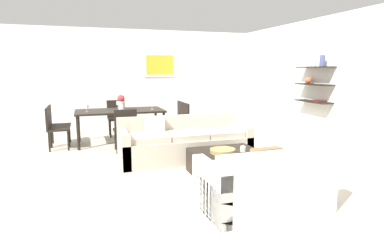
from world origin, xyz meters
TOP-DOWN VIEW (x-y plane):
  - ground_plane at (0.00, 0.00)m, footprint 18.00×18.00m
  - back_wall_unit at (0.30, 3.53)m, footprint 8.40×0.09m
  - right_wall_shelf_unit at (3.03, 0.59)m, footprint 0.34×8.20m
  - sofa_beige at (0.11, 0.34)m, footprint 2.38×0.90m
  - loveseat_white at (0.37, -2.03)m, footprint 1.46×0.90m
  - coffee_table at (0.47, -0.77)m, footprint 1.06×0.91m
  - decorative_bowl at (0.38, -0.83)m, footprint 0.40×0.40m
  - candle_jar at (0.71, -0.85)m, footprint 0.09×0.09m
  - dining_table at (-0.86, 2.09)m, footprint 1.93×0.99m
  - dining_chair_left_far at (-2.24, 2.31)m, footprint 0.44×0.44m
  - dining_chair_left_near at (-2.24, 1.87)m, footprint 0.44×0.44m
  - dining_chair_right_near at (0.51, 1.87)m, footprint 0.44×0.44m
  - dining_chair_head at (-0.86, 2.99)m, footprint 0.44×0.44m
  - dining_chair_foot at (-0.86, 1.19)m, footprint 0.44×0.44m
  - dining_chair_right_far at (0.51, 2.31)m, footprint 0.44×0.44m
  - wine_glass_foot at (-0.86, 1.65)m, footprint 0.07×0.07m
  - wine_glass_left_near at (-1.57, 1.97)m, footprint 0.07×0.07m
  - wine_glass_head at (-0.86, 2.53)m, footprint 0.07×0.07m
  - wine_glass_right_near at (-0.16, 1.97)m, footprint 0.06×0.06m
  - centerpiece_vase at (-0.83, 2.09)m, footprint 0.16×0.16m

SIDE VIEW (x-z plane):
  - ground_plane at x=0.00m, z-range 0.00..0.00m
  - coffee_table at x=0.47m, z-range 0.00..0.38m
  - sofa_beige at x=0.11m, z-range -0.10..0.68m
  - loveseat_white at x=0.37m, z-range -0.10..0.68m
  - decorative_bowl at x=0.38m, z-range 0.38..0.45m
  - candle_jar at x=0.71m, z-range 0.38..0.47m
  - dining_chair_left_far at x=-2.24m, z-range 0.06..0.94m
  - dining_chair_left_near at x=-2.24m, z-range 0.06..0.94m
  - dining_chair_right_near at x=0.51m, z-range 0.06..0.94m
  - dining_chair_head at x=-0.86m, z-range 0.06..0.94m
  - dining_chair_foot at x=-0.86m, z-range 0.06..0.94m
  - dining_chair_right_far at x=0.51m, z-range 0.06..0.94m
  - dining_table at x=-0.86m, z-range 0.31..1.06m
  - wine_glass_head at x=-0.86m, z-range 0.78..0.94m
  - wine_glass_left_near at x=-1.57m, z-range 0.78..0.93m
  - wine_glass_right_near at x=-0.16m, z-range 0.79..0.96m
  - wine_glass_foot at x=-0.86m, z-range 0.79..0.98m
  - centerpiece_vase at x=-0.83m, z-range 0.77..1.11m
  - right_wall_shelf_unit at x=3.03m, z-range 0.00..2.70m
  - back_wall_unit at x=0.30m, z-range 0.01..2.71m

